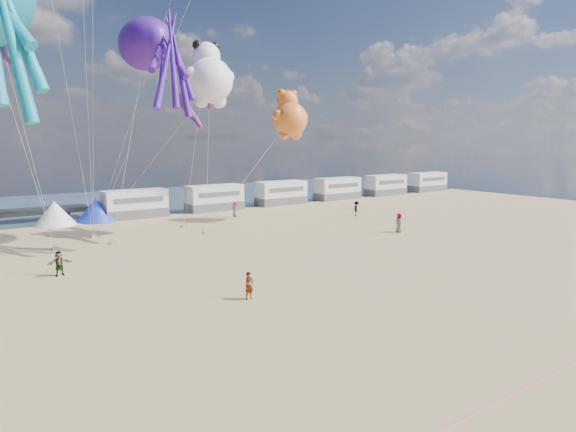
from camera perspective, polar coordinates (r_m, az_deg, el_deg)
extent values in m
plane|color=tan|center=(20.24, 5.77, -16.19)|extent=(120.00, 120.00, 0.00)
plane|color=#324C60|center=(70.32, -25.22, 0.95)|extent=(120.00, 120.00, 0.00)
cube|color=silver|center=(57.16, -16.64, 1.31)|extent=(6.60, 2.50, 3.00)
cube|color=silver|center=(60.86, -8.16, 2.01)|extent=(6.60, 2.50, 3.00)
cube|color=silver|center=(65.73, -0.78, 2.59)|extent=(6.60, 2.50, 3.00)
cube|color=silver|center=(71.53, 5.50, 3.05)|extent=(6.60, 2.50, 3.00)
cube|color=silver|center=(78.06, 10.79, 3.41)|extent=(6.60, 2.50, 3.00)
cube|color=silver|center=(85.16, 15.23, 3.69)|extent=(6.60, 2.50, 3.00)
cone|color=white|center=(55.18, -24.50, 0.31)|extent=(4.00, 4.00, 2.40)
cone|color=#1933CC|center=(56.06, -20.49, 0.67)|extent=(4.00, 4.00, 2.40)
cylinder|color=#F2338C|center=(17.23, 17.60, -21.23)|extent=(34.00, 0.03, 0.03)
imported|color=tan|center=(27.47, -4.34, -7.73)|extent=(0.57, 0.40, 1.49)
imported|color=#7F6659|center=(47.51, 12.23, -0.75)|extent=(0.60, 0.73, 1.72)
imported|color=#7F6659|center=(56.52, 7.61, 0.81)|extent=(0.99, 1.00, 1.63)
imported|color=#7F6659|center=(34.93, -24.06, -4.84)|extent=(0.91, 0.38, 1.56)
imported|color=#7F6659|center=(55.68, -5.88, 0.73)|extent=(0.71, 0.61, 1.64)
cube|color=gray|center=(43.14, -24.42, -3.30)|extent=(0.50, 0.35, 0.22)
cube|color=gray|center=(43.84, -18.85, -2.81)|extent=(0.50, 0.35, 0.22)
cube|color=gray|center=(46.56, -9.11, -1.79)|extent=(0.50, 0.35, 0.22)
cube|color=gray|center=(50.03, -11.47, -1.13)|extent=(0.50, 0.35, 0.22)
cube|color=gray|center=(46.94, -20.81, -2.17)|extent=(0.50, 0.35, 0.22)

